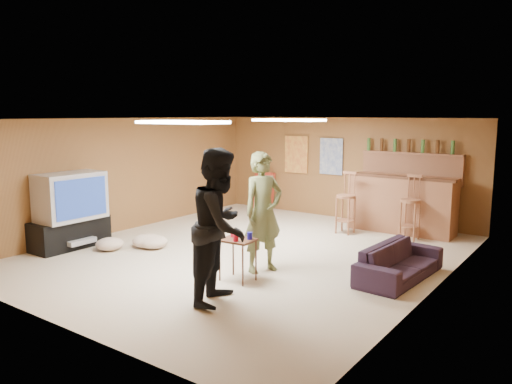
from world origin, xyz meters
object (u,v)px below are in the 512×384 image
Objects in this scene: person_olive at (263,212)px; person_black at (220,226)px; tv_body at (70,196)px; tray_table at (238,260)px; bar_counter at (402,204)px; sofa at (400,262)px.

person_olive is 0.93× the size of person_black.
tv_body is 3.41m from tray_table.
bar_counter is at bearing 78.86° from tray_table.
tray_table is at bearing -162.45° from person_olive.
person_black is (3.63, -0.39, 0.04)m from tv_body.
sofa is 2.26m from tray_table.
person_olive is 2.97× the size of tray_table.
bar_counter is 1.06× the size of person_black.
tray_table is at bearing 3.91° from person_black.
person_olive is at bearing 86.54° from tray_table.
person_olive is 1.29m from person_black.
tray_table is (-0.29, 0.71, -0.65)m from person_black.
tv_body is at bearing -133.00° from bar_counter.
tray_table is at bearing -101.14° from bar_counter.
person_olive is at bearing -102.31° from bar_counter.
tv_body is at bearing 125.61° from person_olive.
bar_counter is 3.39× the size of tray_table.
person_black is at bearing -67.76° from tray_table.
bar_counter is 4.22m from tray_table.
tv_body is 6.09m from bar_counter.
person_black is at bearing -6.13° from tv_body.
bar_counter is 3.67m from person_olive.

